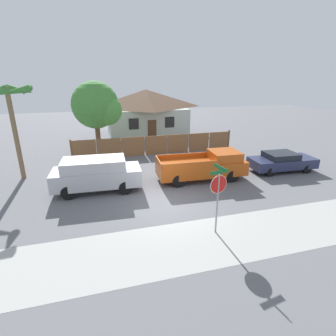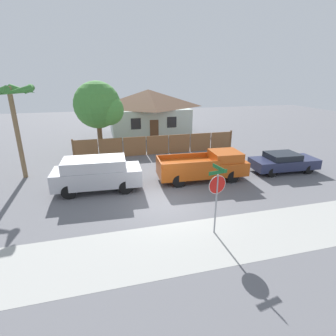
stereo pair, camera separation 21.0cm
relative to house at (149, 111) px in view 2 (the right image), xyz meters
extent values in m
plane|color=slate|center=(-2.46, -17.31, -2.51)|extent=(80.00, 80.00, 0.00)
cube|color=#A3A39E|center=(-2.46, -20.91, -2.51)|extent=(36.00, 3.20, 0.01)
cube|color=brown|center=(-6.60, -8.34, -1.73)|extent=(1.84, 0.06, 1.56)
cube|color=brown|center=(-4.68, -8.34, -1.73)|extent=(1.84, 0.06, 1.56)
cube|color=brown|center=(-2.77, -8.34, -1.73)|extent=(1.84, 0.06, 1.56)
cube|color=brown|center=(-0.86, -8.34, -1.73)|extent=(1.84, 0.06, 1.56)
cube|color=brown|center=(1.05, -8.34, -1.73)|extent=(1.84, 0.06, 1.56)
cube|color=brown|center=(2.97, -8.34, -1.73)|extent=(1.84, 0.06, 1.56)
cube|color=brown|center=(4.88, -8.34, -1.73)|extent=(1.84, 0.06, 1.56)
cube|color=brown|center=(-7.55, -8.34, -1.68)|extent=(0.12, 0.12, 1.66)
cube|color=brown|center=(5.84, -8.34, -1.68)|extent=(0.12, 0.12, 1.66)
cube|color=#B2C1B7|center=(0.00, 0.00, -1.06)|extent=(8.31, 5.82, 2.91)
pyramid|color=brown|center=(0.00, 0.00, 1.36)|extent=(8.98, 6.29, 1.94)
cube|color=black|center=(-1.87, -2.93, -0.83)|extent=(1.00, 0.04, 1.10)
cube|color=black|center=(1.87, -2.93, -0.83)|extent=(1.00, 0.04, 1.10)
cube|color=brown|center=(0.00, -2.93, -1.51)|extent=(0.90, 0.04, 2.00)
cylinder|color=brown|center=(-5.46, -6.42, -1.24)|extent=(0.40, 0.40, 2.56)
sphere|color=#428438|center=(-5.46, -6.42, 1.47)|extent=(3.81, 3.81, 3.81)
sphere|color=#478F3C|center=(-4.60, -6.90, 1.09)|extent=(2.48, 2.48, 2.48)
cylinder|color=brown|center=(-10.35, -11.40, 0.32)|extent=(0.28, 0.28, 5.67)
cone|color=#387A33|center=(-9.35, -11.40, 2.88)|extent=(0.44, 1.86, 0.72)
cone|color=#387A33|center=(-9.85, -10.53, 2.88)|extent=(1.83, 1.31, 0.72)
cone|color=#387A33|center=(-10.85, -10.53, 2.88)|extent=(1.83, 1.31, 0.72)
cone|color=#387A33|center=(-9.85, -12.26, 2.88)|extent=(1.83, 1.31, 0.72)
cube|color=#B7B7BC|center=(-5.76, -14.71, -1.67)|extent=(4.95, 2.16, 0.95)
cube|color=#B7B7BC|center=(-5.89, -14.70, -0.90)|extent=(3.48, 1.94, 0.59)
cube|color=black|center=(-4.27, -14.78, -0.90)|extent=(0.14, 1.69, 0.50)
cylinder|color=black|center=(-4.22, -13.93, -2.13)|extent=(0.78, 0.22, 0.78)
cylinder|color=black|center=(-4.30, -15.63, -2.13)|extent=(0.78, 0.22, 0.78)
cylinder|color=black|center=(-7.23, -13.78, -2.13)|extent=(0.78, 0.22, 0.78)
cylinder|color=black|center=(-7.31, -15.48, -2.13)|extent=(0.78, 0.22, 0.78)
cube|color=#B74C14|center=(0.56, -14.71, -1.72)|extent=(5.61, 2.22, 0.84)
cube|color=#B74C14|center=(2.07, -14.78, -1.02)|extent=(1.85, 1.88, 0.56)
cube|color=#B74C14|center=(-0.33, -13.74, -1.15)|extent=(3.47, 0.25, 0.30)
cube|color=#B74C14|center=(-0.42, -15.59, -1.15)|extent=(3.47, 0.25, 0.30)
cube|color=#B74C14|center=(-2.16, -14.57, -1.15)|extent=(0.17, 1.85, 0.30)
cylinder|color=black|center=(2.31, -13.93, -2.12)|extent=(0.78, 0.22, 0.78)
cylinder|color=black|center=(2.22, -15.66, -2.12)|extent=(0.78, 0.22, 0.78)
cylinder|color=black|center=(-1.11, -13.76, -2.12)|extent=(0.78, 0.22, 0.78)
cylinder|color=black|center=(-1.20, -15.49, -2.12)|extent=(0.78, 0.22, 0.78)
cube|color=#282D4C|center=(6.55, -14.71, -1.91)|extent=(4.53, 2.04, 0.64)
cube|color=black|center=(6.37, -14.70, -1.40)|extent=(2.12, 1.74, 0.39)
cylinder|color=black|center=(7.97, -13.98, -2.21)|extent=(0.61, 0.22, 0.61)
cylinder|color=black|center=(7.89, -15.57, -2.21)|extent=(0.61, 0.22, 0.61)
cylinder|color=black|center=(5.21, -13.84, -2.21)|extent=(0.61, 0.22, 0.61)
cylinder|color=black|center=(5.13, -15.44, -2.21)|extent=(0.61, 0.22, 0.61)
cylinder|color=gray|center=(-1.13, -20.43, -1.21)|extent=(0.07, 0.07, 2.60)
cylinder|color=red|center=(-1.13, -20.43, -0.33)|extent=(0.72, 0.14, 0.73)
cylinder|color=white|center=(-1.13, -20.43, -0.33)|extent=(0.77, 0.14, 0.77)
cube|color=#19602D|center=(-1.13, -20.43, 0.19)|extent=(0.84, 0.16, 0.15)
cube|color=#19602D|center=(-1.13, -20.43, 0.37)|extent=(0.15, 0.75, 0.15)
camera|label=1|loc=(-5.63, -29.06, 3.71)|focal=28.00mm
camera|label=2|loc=(-5.43, -29.11, 3.71)|focal=28.00mm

